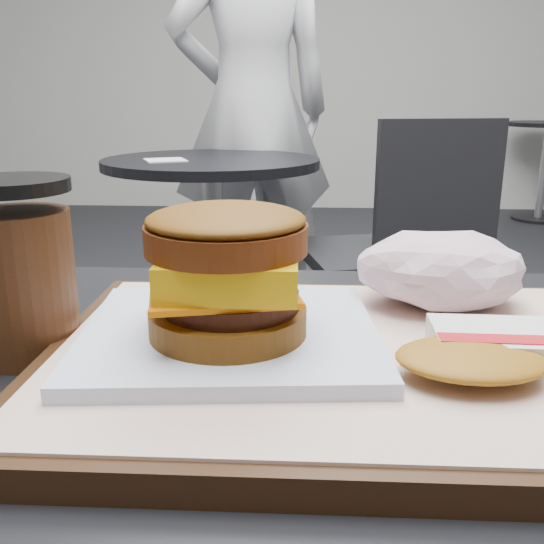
{
  "coord_description": "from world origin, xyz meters",
  "views": [
    {
      "loc": [
        -0.05,
        -0.31,
        0.95
      ],
      "look_at": [
        -0.07,
        0.07,
        0.83
      ],
      "focal_mm": 40.0,
      "sensor_mm": 36.0,
      "label": 1
    }
  ],
  "objects_px": {
    "neighbor_table": "(213,219)",
    "patron": "(253,109)",
    "serving_tray": "(339,360)",
    "breakfast_sandwich": "(229,288)",
    "crumpled_wrapper": "(441,269)",
    "neighbor_chair": "(395,240)",
    "coffee_cup": "(21,276)",
    "hash_brown": "(492,351)"
  },
  "relations": [
    {
      "from": "hash_brown",
      "to": "neighbor_table",
      "type": "height_order",
      "value": "hash_brown"
    },
    {
      "from": "hash_brown",
      "to": "coffee_cup",
      "type": "xyz_separation_m",
      "value": [
        -0.3,
        0.05,
        0.03
      ]
    },
    {
      "from": "breakfast_sandwich",
      "to": "hash_brown",
      "type": "xyz_separation_m",
      "value": [
        0.16,
        -0.02,
        -0.03
      ]
    },
    {
      "from": "hash_brown",
      "to": "coffee_cup",
      "type": "relative_size",
      "value": 0.96
    },
    {
      "from": "crumpled_wrapper",
      "to": "neighbor_chair",
      "type": "distance_m",
      "value": 1.45
    },
    {
      "from": "crumpled_wrapper",
      "to": "coffee_cup",
      "type": "xyz_separation_m",
      "value": [
        -0.3,
        -0.06,
        0.01
      ]
    },
    {
      "from": "patron",
      "to": "crumpled_wrapper",
      "type": "bearing_deg",
      "value": 81.07
    },
    {
      "from": "hash_brown",
      "to": "crumpled_wrapper",
      "type": "bearing_deg",
      "value": 93.56
    },
    {
      "from": "hash_brown",
      "to": "serving_tray",
      "type": "bearing_deg",
      "value": 163.24
    },
    {
      "from": "neighbor_table",
      "to": "hash_brown",
      "type": "bearing_deg",
      "value": -75.74
    },
    {
      "from": "hash_brown",
      "to": "patron",
      "type": "height_order",
      "value": "patron"
    },
    {
      "from": "serving_tray",
      "to": "coffee_cup",
      "type": "bearing_deg",
      "value": 174.22
    },
    {
      "from": "hash_brown",
      "to": "neighbor_table",
      "type": "relative_size",
      "value": 0.16
    },
    {
      "from": "breakfast_sandwich",
      "to": "coffee_cup",
      "type": "height_order",
      "value": "coffee_cup"
    },
    {
      "from": "neighbor_chair",
      "to": "crumpled_wrapper",
      "type": "bearing_deg",
      "value": -97.39
    },
    {
      "from": "serving_tray",
      "to": "hash_brown",
      "type": "xyz_separation_m",
      "value": [
        0.09,
        -0.03,
        0.02
      ]
    },
    {
      "from": "crumpled_wrapper",
      "to": "coffee_cup",
      "type": "bearing_deg",
      "value": -167.86
    },
    {
      "from": "hash_brown",
      "to": "breakfast_sandwich",
      "type": "bearing_deg",
      "value": 171.44
    },
    {
      "from": "serving_tray",
      "to": "breakfast_sandwich",
      "type": "bearing_deg",
      "value": -177.84
    },
    {
      "from": "neighbor_table",
      "to": "crumpled_wrapper",
      "type": "bearing_deg",
      "value": -74.97
    },
    {
      "from": "breakfast_sandwich",
      "to": "neighbor_table",
      "type": "xyz_separation_m",
      "value": [
        -0.25,
        1.6,
        -0.28
      ]
    },
    {
      "from": "breakfast_sandwich",
      "to": "patron",
      "type": "distance_m",
      "value": 2.07
    },
    {
      "from": "breakfast_sandwich",
      "to": "neighbor_table",
      "type": "distance_m",
      "value": 1.64
    },
    {
      "from": "breakfast_sandwich",
      "to": "coffee_cup",
      "type": "relative_size",
      "value": 1.64
    },
    {
      "from": "neighbor_table",
      "to": "coffee_cup",
      "type": "bearing_deg",
      "value": -86.1
    },
    {
      "from": "hash_brown",
      "to": "crumpled_wrapper",
      "type": "relative_size",
      "value": 0.94
    },
    {
      "from": "serving_tray",
      "to": "patron",
      "type": "relative_size",
      "value": 0.21
    },
    {
      "from": "neighbor_chair",
      "to": "patron",
      "type": "height_order",
      "value": "patron"
    },
    {
      "from": "serving_tray",
      "to": "coffee_cup",
      "type": "distance_m",
      "value": 0.22
    },
    {
      "from": "serving_tray",
      "to": "neighbor_table",
      "type": "bearing_deg",
      "value": 101.47
    },
    {
      "from": "neighbor_chair",
      "to": "coffee_cup",
      "type": "bearing_deg",
      "value": -108.07
    },
    {
      "from": "crumpled_wrapper",
      "to": "patron",
      "type": "xyz_separation_m",
      "value": [
        -0.31,
        1.98,
        0.08
      ]
    },
    {
      "from": "breakfast_sandwich",
      "to": "neighbor_chair",
      "type": "height_order",
      "value": "breakfast_sandwich"
    },
    {
      "from": "neighbor_table",
      "to": "patron",
      "type": "relative_size",
      "value": 0.42
    },
    {
      "from": "patron",
      "to": "hash_brown",
      "type": "bearing_deg",
      "value": 80.79
    },
    {
      "from": "neighbor_chair",
      "to": "patron",
      "type": "xyz_separation_m",
      "value": [
        -0.49,
        0.57,
        0.38
      ]
    },
    {
      "from": "breakfast_sandwich",
      "to": "coffee_cup",
      "type": "xyz_separation_m",
      "value": [
        -0.15,
        0.02,
        -0.0
      ]
    },
    {
      "from": "serving_tray",
      "to": "neighbor_table",
      "type": "xyz_separation_m",
      "value": [
        -0.32,
        1.59,
        -0.23
      ]
    },
    {
      "from": "neighbor_table",
      "to": "serving_tray",
      "type": "bearing_deg",
      "value": -78.53
    },
    {
      "from": "serving_tray",
      "to": "crumpled_wrapper",
      "type": "bearing_deg",
      "value": 46.55
    },
    {
      "from": "serving_tray",
      "to": "neighbor_table",
      "type": "relative_size",
      "value": 0.51
    },
    {
      "from": "neighbor_chair",
      "to": "breakfast_sandwich",
      "type": "bearing_deg",
      "value": -102.61
    }
  ]
}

